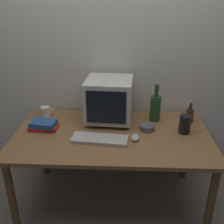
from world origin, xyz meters
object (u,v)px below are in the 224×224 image
metal_canister (185,124)px  crt_monitor (109,100)px  keyboard (100,139)px  book_stack (44,125)px  mug (46,112)px  cd_spindle (147,127)px  bottle_short (190,115)px  bottle_tall (155,107)px  computer_mouse (135,137)px

metal_canister → crt_monitor: bearing=161.6°
keyboard → book_stack: size_ratio=1.87×
mug → cd_spindle: size_ratio=1.00×
book_stack → cd_spindle: size_ratio=1.87×
bottle_short → mug: bottle_short is taller
keyboard → bottle_tall: size_ratio=1.28×
crt_monitor → keyboard: bearing=-98.2°
metal_canister → computer_mouse: bearing=-161.9°
crt_monitor → keyboard: size_ratio=0.97×
book_stack → mug: mug is taller
mug → bottle_short: bearing=-2.6°
cd_spindle → mug: bearing=166.0°
mug → cd_spindle: bearing=-14.0°
computer_mouse → mug: 0.88m
book_stack → metal_canister: (1.13, -0.01, 0.04)m
keyboard → bottle_tall: (0.45, 0.37, 0.11)m
mug → metal_canister: (1.18, -0.26, 0.03)m
computer_mouse → metal_canister: metal_canister is taller
bottle_tall → cd_spindle: bearing=-113.1°
computer_mouse → bottle_short: bearing=41.8°
crt_monitor → bottle_tall: 0.40m
computer_mouse → metal_canister: (0.39, 0.13, 0.06)m
keyboard → bottle_short: size_ratio=2.35×
crt_monitor → keyboard: crt_monitor is taller
crt_monitor → bottle_tall: crt_monitor is taller
crt_monitor → book_stack: bearing=-159.8°
computer_mouse → cd_spindle: bearing=65.0°
book_stack → metal_canister: metal_canister is taller
bottle_short → mug: (-1.26, 0.06, -0.02)m
bottle_short → book_stack: size_ratio=0.80×
keyboard → cd_spindle: size_ratio=3.50×
bottle_short → book_stack: bottle_short is taller
crt_monitor → mug: (-0.58, 0.05, -0.15)m
computer_mouse → bottle_short: bottle_short is taller
computer_mouse → bottle_short: size_ratio=0.56×
keyboard → mug: (-0.52, 0.41, 0.03)m
bottle_tall → mug: (-0.97, 0.04, -0.08)m
crt_monitor → book_stack: size_ratio=1.83×
mug → cd_spindle: mug is taller
metal_canister → bottle_short: bearing=67.2°
crt_monitor → cd_spindle: crt_monitor is taller
keyboard → metal_canister: size_ratio=2.80×
bottle_short → computer_mouse: bearing=-145.4°
bottle_tall → book_stack: size_ratio=1.47×
metal_canister → mug: bearing=167.8°
mug → cd_spindle: (0.89, -0.22, -0.02)m
crt_monitor → bottle_short: 0.70m
crt_monitor → mug: size_ratio=3.41×
computer_mouse → cd_spindle: 0.19m
cd_spindle → metal_canister: (0.29, -0.03, 0.05)m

